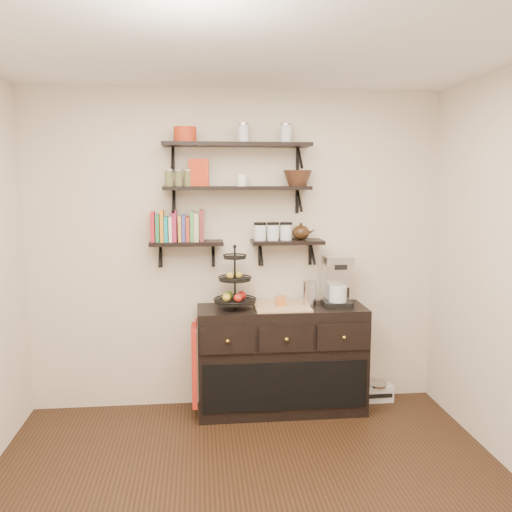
# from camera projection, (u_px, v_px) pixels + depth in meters

# --- Properties ---
(ceiling) EXTENTS (3.50, 3.50, 0.02)m
(ceiling) POSITION_uv_depth(u_px,v_px,m) (259.00, 30.00, 2.72)
(ceiling) COLOR white
(ceiling) RESTS_ON back_wall
(back_wall) EXTENTS (3.50, 0.02, 2.70)m
(back_wall) POSITION_uv_depth(u_px,v_px,m) (236.00, 251.00, 4.64)
(back_wall) COLOR beige
(back_wall) RESTS_ON ground
(shelf_top) EXTENTS (1.20, 0.27, 0.23)m
(shelf_top) POSITION_uv_depth(u_px,v_px,m) (237.00, 145.00, 4.38)
(shelf_top) COLOR black
(shelf_top) RESTS_ON back_wall
(shelf_mid) EXTENTS (1.20, 0.27, 0.23)m
(shelf_mid) POSITION_uv_depth(u_px,v_px,m) (237.00, 188.00, 4.43)
(shelf_mid) COLOR black
(shelf_mid) RESTS_ON back_wall
(shelf_low_left) EXTENTS (0.60, 0.25, 0.23)m
(shelf_low_left) POSITION_uv_depth(u_px,v_px,m) (187.00, 244.00, 4.46)
(shelf_low_left) COLOR black
(shelf_low_left) RESTS_ON back_wall
(shelf_low_right) EXTENTS (0.60, 0.25, 0.23)m
(shelf_low_right) POSITION_uv_depth(u_px,v_px,m) (287.00, 243.00, 4.55)
(shelf_low_right) COLOR black
(shelf_low_right) RESTS_ON back_wall
(cookbooks) EXTENTS (0.43, 0.15, 0.26)m
(cookbooks) POSITION_uv_depth(u_px,v_px,m) (180.00, 227.00, 4.44)
(cookbooks) COLOR #B22028
(cookbooks) RESTS_ON shelf_low_left
(glass_canisters) EXTENTS (0.32, 0.10, 0.13)m
(glass_canisters) POSITION_uv_depth(u_px,v_px,m) (273.00, 232.00, 4.53)
(glass_canisters) COLOR silver
(glass_canisters) RESTS_ON shelf_low_right
(sideboard) EXTENTS (1.40, 0.50, 0.92)m
(sideboard) POSITION_uv_depth(u_px,v_px,m) (281.00, 359.00, 4.57)
(sideboard) COLOR black
(sideboard) RESTS_ON floor
(fruit_stand) EXTENTS (0.34, 0.34, 0.51)m
(fruit_stand) POSITION_uv_depth(u_px,v_px,m) (235.00, 288.00, 4.44)
(fruit_stand) COLOR black
(fruit_stand) RESTS_ON sideboard
(candle) EXTENTS (0.08, 0.08, 0.08)m
(candle) POSITION_uv_depth(u_px,v_px,m) (281.00, 301.00, 4.50)
(candle) COLOR #B05D28
(candle) RESTS_ON sideboard
(coffee_maker) EXTENTS (0.23, 0.22, 0.42)m
(coffee_maker) POSITION_uv_depth(u_px,v_px,m) (336.00, 282.00, 4.55)
(coffee_maker) COLOR black
(coffee_maker) RESTS_ON sideboard
(thermal_carafe) EXTENTS (0.11, 0.11, 0.22)m
(thermal_carafe) POSITION_uv_depth(u_px,v_px,m) (309.00, 294.00, 4.49)
(thermal_carafe) COLOR silver
(thermal_carafe) RESTS_ON sideboard
(apron) EXTENTS (0.04, 0.28, 0.65)m
(apron) POSITION_uv_depth(u_px,v_px,m) (194.00, 365.00, 4.39)
(apron) COLOR maroon
(apron) RESTS_ON sideboard
(radio) EXTENTS (0.27, 0.18, 0.16)m
(radio) POSITION_uv_depth(u_px,v_px,m) (377.00, 392.00, 4.82)
(radio) COLOR silver
(radio) RESTS_ON floor
(recipe_box) EXTENTS (0.16, 0.07, 0.22)m
(recipe_box) POSITION_uv_depth(u_px,v_px,m) (199.00, 173.00, 4.38)
(recipe_box) COLOR #B53014
(recipe_box) RESTS_ON shelf_mid
(walnut_bowl) EXTENTS (0.24, 0.24, 0.13)m
(walnut_bowl) POSITION_uv_depth(u_px,v_px,m) (298.00, 178.00, 4.47)
(walnut_bowl) COLOR black
(walnut_bowl) RESTS_ON shelf_mid
(ramekins) EXTENTS (0.09, 0.09, 0.10)m
(ramekins) POSITION_uv_depth(u_px,v_px,m) (242.00, 180.00, 4.42)
(ramekins) COLOR white
(ramekins) RESTS_ON shelf_mid
(teapot) EXTENTS (0.20, 0.15, 0.15)m
(teapot) POSITION_uv_depth(u_px,v_px,m) (301.00, 231.00, 4.55)
(teapot) COLOR black
(teapot) RESTS_ON shelf_low_right
(red_pot) EXTENTS (0.18, 0.18, 0.12)m
(red_pot) POSITION_uv_depth(u_px,v_px,m) (185.00, 135.00, 4.32)
(red_pot) COLOR #B53014
(red_pot) RESTS_ON shelf_top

